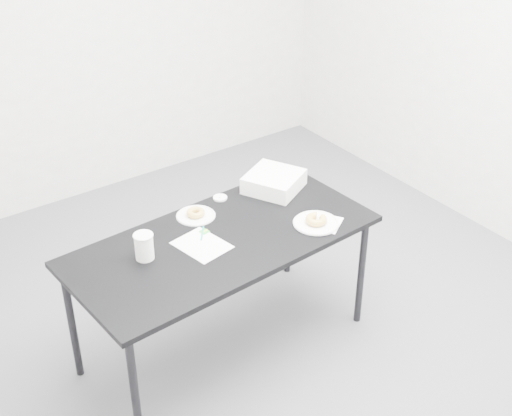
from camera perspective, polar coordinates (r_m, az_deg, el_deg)
floor at (r=4.25m, az=-0.84°, el=-9.32°), size 4.00×4.00×0.00m
wall_back at (r=5.20m, az=-14.05°, el=14.62°), size 4.00×0.02×2.70m
wall_right at (r=4.87m, az=19.28°, el=12.68°), size 0.02×4.00×2.70m
table at (r=3.70m, az=-2.73°, el=-3.14°), size 1.65×0.85×0.73m
scorecard at (r=3.63m, az=-4.36°, el=-2.96°), size 0.25×0.30×0.00m
logo_patch at (r=3.72m, az=-4.15°, el=-1.89°), size 0.05×0.05×0.00m
pen at (r=3.71m, az=-4.32°, el=-2.02°), size 0.08×0.10×0.01m
napkin at (r=3.80m, az=5.46°, el=-1.19°), size 0.24×0.24×0.00m
plate_near at (r=3.79m, az=4.82°, el=-1.21°), size 0.24×0.24×0.01m
donut_near at (r=3.78m, az=4.84°, el=-0.92°), size 0.15×0.15×0.04m
plate_far at (r=3.86m, az=-4.84°, el=-0.62°), size 0.21×0.21×0.01m
donut_far at (r=3.85m, az=-4.85°, el=-0.37°), size 0.12×0.12×0.03m
coffee_cup at (r=3.53m, az=-8.94°, el=-3.05°), size 0.09×0.09×0.14m
cup_lid at (r=4.01m, az=-2.89°, el=0.82°), size 0.08×0.08×0.01m
bakery_box at (r=4.08m, az=1.44°, el=2.14°), size 0.39×0.39×0.10m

